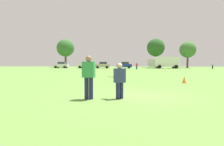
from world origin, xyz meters
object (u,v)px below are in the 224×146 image
object	(u,v)px
parked_car_mid_right	(124,65)
traffic_cone	(184,80)
bystander_sideline_watcher	(213,65)
bystander_far_jogger	(137,65)
frisbee	(111,77)
parked_car_center	(103,65)
player_defender	(120,79)
parked_car_mid_left	(85,65)
player_thrower	(89,75)
parked_car_near_left	(61,65)
box_truck	(164,62)

from	to	relation	value
parked_car_mid_right	traffic_cone	bearing A→B (deg)	-83.59
bystander_sideline_watcher	bystander_far_jogger	size ratio (longest dim) A/B	1.09
frisbee	parked_car_center	distance (m)	46.02
player_defender	parked_car_mid_left	distance (m)	47.70
player_thrower	parked_car_near_left	world-z (taller)	parked_car_near_left
parked_car_mid_left	parked_car_center	xyz separation A→B (m)	(5.08, -0.69, 0.00)
parked_car_near_left	bystander_far_jogger	world-z (taller)	parked_car_near_left
traffic_cone	parked_car_mid_right	distance (m)	39.49
traffic_cone	bystander_sideline_watcher	world-z (taller)	bystander_sideline_watcher
player_thrower	frisbee	xyz separation A→B (m)	(0.89, 0.24, -0.10)
player_defender	bystander_sideline_watcher	size ratio (longest dim) A/B	0.85
bystander_far_jogger	parked_car_center	bearing A→B (deg)	141.82
frisbee	bystander_sideline_watcher	distance (m)	48.52
box_truck	bystander_sideline_watcher	bearing A→B (deg)	-15.78
player_thrower	parked_car_mid_right	size ratio (longest dim) A/B	0.42
frisbee	player_thrower	bearing A→B (deg)	-165.01
frisbee	traffic_cone	world-z (taller)	frisbee
parked_car_mid_left	bystander_sideline_watcher	size ratio (longest dim) A/B	2.45
player_thrower	frisbee	bearing A→B (deg)	14.99
player_thrower	player_defender	xyz separation A→B (m)	(1.26, 0.19, -0.18)
parked_car_mid_left	box_truck	bearing A→B (deg)	-1.12
bystander_sideline_watcher	bystander_far_jogger	distance (m)	19.94
player_thrower	traffic_cone	xyz separation A→B (m)	(5.89, 6.82, -0.77)
parked_car_near_left	box_truck	world-z (taller)	box_truck
player_thrower	parked_car_mid_right	xyz separation A→B (m)	(1.49, 46.05, -0.08)
player_thrower	parked_car_center	size ratio (longest dim) A/B	0.42
parked_car_near_left	bystander_sideline_watcher	distance (m)	41.09
parked_car_center	parked_car_mid_right	bearing A→B (deg)	1.17
parked_car_near_left	bystander_sideline_watcher	bearing A→B (deg)	-6.24
traffic_cone	bystander_sideline_watcher	xyz separation A→B (m)	(18.03, 36.13, 0.74)
traffic_cone	bystander_sideline_watcher	size ratio (longest dim) A/B	0.28
player_thrower	player_defender	bearing A→B (deg)	8.45
frisbee	bystander_far_jogger	size ratio (longest dim) A/B	0.17
player_defender	bystander_far_jogger	size ratio (longest dim) A/B	0.93
player_thrower	bystander_sideline_watcher	xyz separation A→B (m)	(23.92, 42.95, -0.03)
frisbee	parked_car_mid_right	xyz separation A→B (m)	(0.59, 45.81, 0.02)
parked_car_mid_left	parked_car_mid_right	distance (m)	11.20
traffic_cone	parked_car_mid_left	world-z (taller)	parked_car_mid_left
player_defender	parked_car_near_left	xyz separation A→B (m)	(-18.18, 47.23, 0.10)
frisbee	box_truck	distance (m)	47.39
parked_car_near_left	box_truck	xyz separation A→B (m)	(29.41, -1.24, 0.83)
player_thrower	parked_car_center	xyz separation A→B (m)	(-4.62, 45.93, -0.08)
parked_car_mid_right	frisbee	bearing A→B (deg)	-90.74
player_thrower	parked_car_mid_left	world-z (taller)	parked_car_mid_left
parked_car_mid_right	bystander_sideline_watcher	xyz separation A→B (m)	(22.43, -3.11, 0.05)
parked_car_mid_right	bystander_far_jogger	size ratio (longest dim) A/B	2.67
parked_car_center	box_truck	size ratio (longest dim) A/B	0.49
parked_car_mid_left	parked_car_mid_right	world-z (taller)	same
traffic_cone	parked_car_near_left	bearing A→B (deg)	119.34
parked_car_near_left	parked_car_mid_left	world-z (taller)	same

